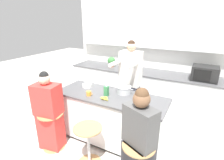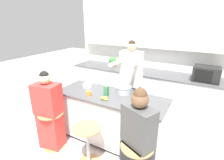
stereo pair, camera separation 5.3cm
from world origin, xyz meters
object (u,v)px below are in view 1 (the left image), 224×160
object	(u,v)px
cooking_pot	(124,90)
juice_carton	(106,91)
kitchen_island	(110,118)
coffee_cup_near	(89,93)
person_cooking	(130,86)
person_seated_near	(139,144)
bar_stool_leftmost	(52,128)
person_wrapped_blanket	(49,114)
fruit_bowl	(87,86)
potted_plant	(111,61)
bar_stool_center	(89,143)
microwave	(205,73)
banana_bunch	(105,98)

from	to	relation	value
cooking_pot	juice_carton	xyz separation A→B (m)	(-0.22, -0.23, 0.02)
kitchen_island	coffee_cup_near	bearing A→B (deg)	-149.87
person_cooking	person_seated_near	size ratio (longest dim) A/B	1.26
cooking_pot	coffee_cup_near	distance (m)	0.60
coffee_cup_near	kitchen_island	bearing A→B (deg)	30.13
bar_stool_leftmost	person_wrapped_blanket	distance (m)	0.26
fruit_bowl	potted_plant	xyz separation A→B (m)	(-0.24, 1.41, 0.15)
person_wrapped_blanket	cooking_pot	bearing A→B (deg)	30.75
bar_stool_center	microwave	world-z (taller)	microwave
bar_stool_leftmost	fruit_bowl	size ratio (longest dim) A/B	3.61
fruit_bowl	microwave	distance (m)	2.36
kitchen_island	juice_carton	distance (m)	0.53
microwave	banana_bunch	bearing A→B (deg)	-128.83
cooking_pot	microwave	xyz separation A→B (m)	(1.19, 1.30, 0.12)
fruit_bowl	coffee_cup_near	xyz separation A→B (m)	(0.26, -0.31, 0.01)
microwave	juice_carton	bearing A→B (deg)	-132.65
person_cooking	juice_carton	distance (m)	0.65
bar_stool_center	cooking_pot	xyz separation A→B (m)	(0.17, 0.84, 0.57)
cooking_pot	potted_plant	distance (m)	1.67
banana_bunch	juice_carton	distance (m)	0.17
person_wrapped_blanket	coffee_cup_near	xyz separation A→B (m)	(0.48, 0.45, 0.28)
bar_stool_leftmost	person_seated_near	world-z (taller)	person_seated_near
person_cooking	coffee_cup_near	xyz separation A→B (m)	(-0.42, -0.76, 0.06)
kitchen_island	person_wrapped_blanket	size ratio (longest dim) A/B	1.40
kitchen_island	bar_stool_leftmost	bearing A→B (deg)	-140.65
bar_stool_center	coffee_cup_near	xyz separation A→B (m)	(-0.31, 0.48, 0.55)
person_wrapped_blanket	potted_plant	size ratio (longest dim) A/B	5.31
person_cooking	microwave	size ratio (longest dim) A/B	3.59
fruit_bowl	potted_plant	distance (m)	1.43
bar_stool_leftmost	person_wrapped_blanket	xyz separation A→B (m)	(-0.02, -0.00, 0.26)
person_cooking	person_wrapped_blanket	distance (m)	1.53
bar_stool_leftmost	person_cooking	xyz separation A→B (m)	(0.88, 1.21, 0.49)
kitchen_island	juice_carton	size ratio (longest dim) A/B	10.40
kitchen_island	banana_bunch	world-z (taller)	banana_bunch
microwave	bar_stool_leftmost	bearing A→B (deg)	-135.11
cooking_pot	coffee_cup_near	bearing A→B (deg)	-142.53
cooking_pot	juice_carton	world-z (taller)	juice_carton
banana_bunch	juice_carton	world-z (taller)	juice_carton
bar_stool_center	fruit_bowl	world-z (taller)	fruit_bowl
person_seated_near	bar_stool_center	bearing A→B (deg)	-154.41
bar_stool_leftmost	bar_stool_center	size ratio (longest dim) A/B	1.00
kitchen_island	person_wrapped_blanket	world-z (taller)	person_wrapped_blanket
microwave	person_cooking	bearing A→B (deg)	-144.05
bar_stool_center	person_seated_near	xyz separation A→B (m)	(0.76, 0.02, 0.26)
juice_carton	fruit_bowl	bearing A→B (deg)	162.02
person_wrapped_blanket	fruit_bowl	bearing A→B (deg)	63.84
cooking_pot	juice_carton	size ratio (longest dim) A/B	1.85
bar_stool_center	microwave	xyz separation A→B (m)	(1.36, 2.14, 0.69)
kitchen_island	bar_stool_leftmost	xyz separation A→B (m)	(-0.77, -0.63, -0.07)
cooking_pot	banana_bunch	bearing A→B (deg)	-113.18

